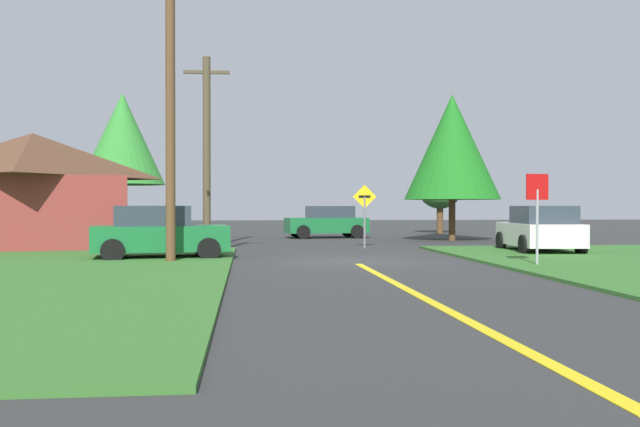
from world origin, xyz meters
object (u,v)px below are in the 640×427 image
at_px(parked_car_near_building, 159,233).
at_px(utility_pole_mid, 207,149).
at_px(oak_tree_left, 440,186).
at_px(pine_tree_center, 123,139).
at_px(stop_sign, 537,202).
at_px(car_approaching_junction, 327,222).
at_px(car_on_crossroad, 540,230).
at_px(direction_sign, 365,209).
at_px(barn, 33,190).
at_px(oak_tree_right, 452,147).
at_px(utility_pole_near, 170,95).

relative_size(parked_car_near_building, utility_pole_mid, 0.56).
bearing_deg(oak_tree_left, pine_tree_center, -168.62).
height_order(stop_sign, car_approaching_junction, stop_sign).
bearing_deg(car_on_crossroad, direction_sign, 63.83).
xyz_separation_m(car_approaching_junction, utility_pole_mid, (-5.63, -7.46, 3.05)).
xyz_separation_m(car_on_crossroad, pine_tree_center, (-16.37, 13.60, 4.25)).
distance_m(utility_pole_mid, direction_sign, 6.64).
distance_m(stop_sign, barn, 19.03).
height_order(parked_car_near_building, oak_tree_right, oak_tree_right).
distance_m(utility_pole_near, oak_tree_left, 24.46).
xyz_separation_m(pine_tree_center, barn, (-1.94, -8.50, -2.83)).
height_order(oak_tree_right, barn, oak_tree_right).
xyz_separation_m(direction_sign, oak_tree_left, (6.87, 13.81, 1.28)).
distance_m(oak_tree_left, pine_tree_center, 18.20).
bearing_deg(pine_tree_center, parked_car_near_building, -76.26).
distance_m(direction_sign, pine_tree_center, 15.33).
distance_m(utility_pole_near, oak_tree_right, 16.68).
xyz_separation_m(pine_tree_center, oak_tree_right, (15.90, -4.86, -0.67)).
xyz_separation_m(stop_sign, car_on_crossroad, (2.42, 5.36, -0.90)).
distance_m(car_approaching_junction, direction_sign, 8.87).
bearing_deg(utility_pole_near, barn, 126.75).
bearing_deg(utility_pole_mid, utility_pole_near, -93.93).
height_order(utility_pole_near, direction_sign, utility_pole_near).
bearing_deg(pine_tree_center, stop_sign, -53.65).
relative_size(utility_pole_near, oak_tree_left, 2.19).
distance_m(car_on_crossroad, pine_tree_center, 21.70).
bearing_deg(barn, car_approaching_junction, 29.85).
height_order(oak_tree_left, barn, barn).
distance_m(utility_pole_mid, barn, 6.92).
height_order(parked_car_near_building, car_on_crossroad, same).
bearing_deg(utility_pole_near, pine_tree_center, 104.18).
relative_size(pine_tree_center, barn, 0.87).
relative_size(stop_sign, parked_car_near_building, 0.58).
relative_size(pine_tree_center, oak_tree_right, 1.09).
bearing_deg(direction_sign, utility_pole_near, -135.33).
relative_size(oak_tree_left, oak_tree_right, 0.61).
height_order(stop_sign, oak_tree_right, oak_tree_right).
bearing_deg(direction_sign, parked_car_near_building, -145.57).
bearing_deg(parked_car_near_building, direction_sign, 26.19).
distance_m(car_on_crossroad, oak_tree_left, 17.33).
bearing_deg(parked_car_near_building, car_on_crossroad, -1.32).
distance_m(utility_pole_near, barn, 10.62).
distance_m(car_on_crossroad, utility_pole_near, 13.13).
distance_m(stop_sign, car_on_crossroad, 5.95).
relative_size(stop_sign, utility_pole_mid, 0.33).
relative_size(direction_sign, oak_tree_left, 0.58).
xyz_separation_m(stop_sign, barn, (-15.89, 10.46, 0.52)).
relative_size(stop_sign, utility_pole_near, 0.27).
height_order(car_approaching_junction, car_on_crossroad, same).
distance_m(car_approaching_junction, oak_tree_left, 9.05).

